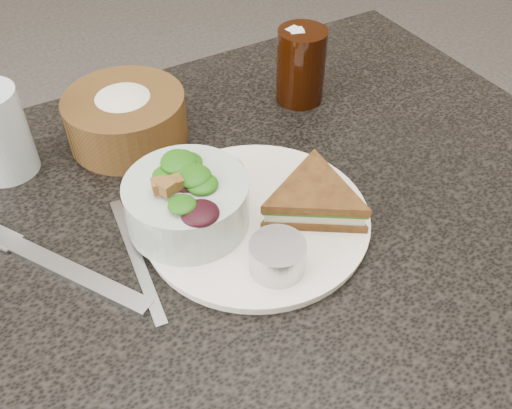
{
  "coord_description": "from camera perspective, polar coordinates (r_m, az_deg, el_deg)",
  "views": [
    {
      "loc": [
        -0.22,
        -0.44,
        1.24
      ],
      "look_at": [
        0.02,
        -0.03,
        0.78
      ],
      "focal_mm": 40.0,
      "sensor_mm": 36.0,
      "label": 1
    }
  ],
  "objects": [
    {
      "name": "dining_table",
      "position": [
        0.99,
        -2.0,
        -16.46
      ],
      "size": [
        1.0,
        0.7,
        0.75
      ],
      "primitive_type": "cube",
      "color": "black",
      "rests_on": "floor"
    },
    {
      "name": "dinner_plate",
      "position": [
        0.68,
        0.0,
        -1.49
      ],
      "size": [
        0.26,
        0.26,
        0.01
      ],
      "primitive_type": "cylinder",
      "color": "white",
      "rests_on": "dining_table"
    },
    {
      "name": "sandwich",
      "position": [
        0.67,
        5.85,
        0.55
      ],
      "size": [
        0.2,
        0.2,
        0.04
      ],
      "primitive_type": null,
      "rotation": [
        0.0,
        0.0,
        -0.58
      ],
      "color": "brown",
      "rests_on": "dinner_plate"
    },
    {
      "name": "salad_bowl",
      "position": [
        0.64,
        -6.97,
        0.87
      ],
      "size": [
        0.14,
        0.14,
        0.08
      ],
      "primitive_type": null,
      "rotation": [
        0.0,
        0.0,
        0.03
      ],
      "color": "#ACBCB4",
      "rests_on": "dinner_plate"
    },
    {
      "name": "dressing_ramekin",
      "position": [
        0.6,
        2.14,
        -5.22
      ],
      "size": [
        0.08,
        0.08,
        0.04
      ],
      "primitive_type": "cylinder",
      "rotation": [
        0.0,
        0.0,
        0.3
      ],
      "color": "#ADAEAF",
      "rests_on": "dinner_plate"
    },
    {
      "name": "orange_wedge",
      "position": [
        0.73,
        -3.36,
        4.26
      ],
      "size": [
        0.07,
        0.07,
        0.03
      ],
      "primitive_type": "cone",
      "rotation": [
        0.0,
        0.0,
        0.2
      ],
      "color": "orange",
      "rests_on": "dinner_plate"
    },
    {
      "name": "fork",
      "position": [
        0.66,
        -18.13,
        -6.33
      ],
      "size": [
        0.13,
        0.19,
        0.01
      ],
      "primitive_type": "cube",
      "rotation": [
        0.0,
        0.0,
        0.56
      ],
      "color": "#B0B3B6",
      "rests_on": "dining_table"
    },
    {
      "name": "knife",
      "position": [
        0.65,
        -11.88,
        -5.24
      ],
      "size": [
        0.03,
        0.2,
        0.0
      ],
      "primitive_type": "cube",
      "rotation": [
        0.0,
        0.0,
        -0.11
      ],
      "color": "#AEB2B8",
      "rests_on": "dining_table"
    },
    {
      "name": "bread_basket",
      "position": [
        0.8,
        -12.97,
        9.11
      ],
      "size": [
        0.21,
        0.21,
        0.09
      ],
      "primitive_type": null,
      "rotation": [
        0.0,
        0.0,
        0.36
      ],
      "color": "brown",
      "rests_on": "dining_table"
    },
    {
      "name": "cola_glass",
      "position": [
        0.86,
        4.53,
        14.01
      ],
      "size": [
        0.08,
        0.08,
        0.12
      ],
      "primitive_type": null,
      "rotation": [
        0.0,
        0.0,
        0.08
      ],
      "color": "black",
      "rests_on": "dining_table"
    }
  ]
}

